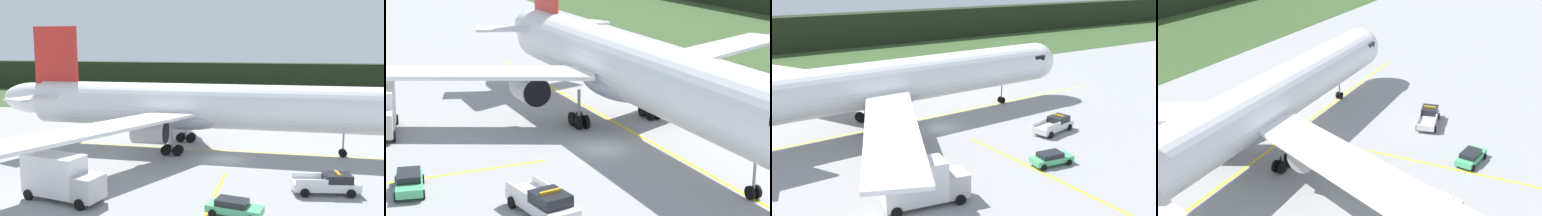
# 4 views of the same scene
# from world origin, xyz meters

# --- Properties ---
(ground) EXTENTS (320.00, 320.00, 0.00)m
(ground) POSITION_xyz_m (0.00, 0.00, 0.00)
(ground) COLOR gray
(taxiway_centerline_main) EXTENTS (69.19, 2.03, 0.01)m
(taxiway_centerline_main) POSITION_xyz_m (-3.31, 4.28, 0.00)
(taxiway_centerline_main) COLOR yellow
(taxiway_centerline_main) RESTS_ON ground
(airliner) EXTENTS (53.46, 51.99, 15.32)m
(airliner) POSITION_xyz_m (-3.92, 4.27, 5.36)
(airliner) COLOR white
(airliner) RESTS_ON ground
(ops_pickup_truck) EXTENTS (5.97, 3.14, 1.94)m
(ops_pickup_truck) POSITION_xyz_m (10.54, -8.71, 0.90)
(ops_pickup_truck) COLOR silver
(ops_pickup_truck) RESTS_ON ground
(staff_car) EXTENTS (4.43, 2.50, 1.30)m
(staff_car) POSITION_xyz_m (3.31, -15.56, 0.70)
(staff_car) COLOR #4CB577
(staff_car) RESTS_ON ground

